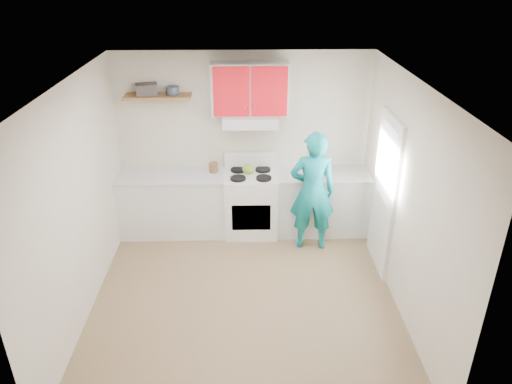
{
  "coord_description": "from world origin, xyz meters",
  "views": [
    {
      "loc": [
        0.02,
        -4.66,
        3.71
      ],
      "look_at": [
        0.15,
        0.55,
        1.15
      ],
      "focal_mm": 33.62,
      "sensor_mm": 36.0,
      "label": 1
    }
  ],
  "objects_px": {
    "crock": "(214,168)",
    "person": "(312,192)",
    "stove": "(251,203)",
    "kettle": "(248,169)",
    "tin": "(172,91)"
  },
  "relations": [
    {
      "from": "crock",
      "to": "person",
      "type": "relative_size",
      "value": 0.09
    },
    {
      "from": "kettle",
      "to": "person",
      "type": "relative_size",
      "value": 0.1
    },
    {
      "from": "kettle",
      "to": "person",
      "type": "bearing_deg",
      "value": -4.42
    },
    {
      "from": "crock",
      "to": "person",
      "type": "xyz_separation_m",
      "value": [
        1.36,
        -0.55,
        -0.13
      ]
    },
    {
      "from": "stove",
      "to": "crock",
      "type": "relative_size",
      "value": 5.75
    },
    {
      "from": "stove",
      "to": "crock",
      "type": "xyz_separation_m",
      "value": [
        -0.53,
        0.11,
        0.52
      ]
    },
    {
      "from": "stove",
      "to": "person",
      "type": "bearing_deg",
      "value": -27.62
    },
    {
      "from": "stove",
      "to": "tin",
      "type": "xyz_separation_m",
      "value": [
        -1.05,
        0.19,
        1.63
      ]
    },
    {
      "from": "kettle",
      "to": "stove",
      "type": "bearing_deg",
      "value": -28.21
    },
    {
      "from": "kettle",
      "to": "crock",
      "type": "bearing_deg",
      "value": -162.74
    },
    {
      "from": "kettle",
      "to": "tin",
      "type": "bearing_deg",
      "value": -163.25
    },
    {
      "from": "kettle",
      "to": "crock",
      "type": "xyz_separation_m",
      "value": [
        -0.5,
        0.06,
        -0.01
      ]
    },
    {
      "from": "tin",
      "to": "crock",
      "type": "bearing_deg",
      "value": -8.41
    },
    {
      "from": "kettle",
      "to": "crock",
      "type": "height_order",
      "value": "kettle"
    },
    {
      "from": "stove",
      "to": "tin",
      "type": "bearing_deg",
      "value": 169.82
    }
  ]
}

